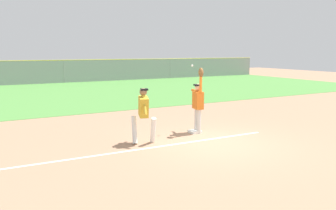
% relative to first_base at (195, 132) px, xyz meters
% --- Properties ---
extents(ground_plane, '(70.34, 70.34, 0.00)m').
position_rel_first_base_xyz_m(ground_plane, '(-0.20, -1.37, -0.04)').
color(ground_plane, tan).
extents(outfield_grass, '(43.26, 15.88, 0.01)m').
position_rel_first_base_xyz_m(outfield_grass, '(-0.20, 13.22, -0.04)').
color(outfield_grass, '#549342').
rests_on(outfield_grass, ground_plane).
extents(chalk_foul_line, '(12.00, 0.33, 0.01)m').
position_rel_first_base_xyz_m(chalk_foul_line, '(-4.00, -0.90, -0.04)').
color(chalk_foul_line, white).
rests_on(chalk_foul_line, ground_plane).
extents(first_base, '(0.40, 0.40, 0.08)m').
position_rel_first_base_xyz_m(first_base, '(0.00, 0.00, 0.00)').
color(first_base, white).
rests_on(first_base, ground_plane).
extents(fielder, '(0.34, 0.90, 2.28)m').
position_rel_first_base_xyz_m(fielder, '(0.09, -0.05, 1.08)').
color(fielder, silver).
rests_on(fielder, ground_plane).
extents(runner, '(0.76, 0.83, 1.72)m').
position_rel_first_base_xyz_m(runner, '(-2.12, -0.38, 0.96)').
color(runner, white).
rests_on(runner, ground_plane).
extents(baseball, '(0.07, 0.07, 0.07)m').
position_rel_first_base_xyz_m(baseball, '(-0.04, 0.15, 2.29)').
color(baseball, white).
extents(outfield_fence, '(43.34, 0.08, 2.05)m').
position_rel_first_base_xyz_m(outfield_fence, '(-0.20, 21.16, 0.98)').
color(outfield_fence, '#93999E').
rests_on(outfield_fence, ground_plane).
extents(parked_car_tan, '(4.50, 2.32, 1.25)m').
position_rel_first_base_xyz_m(parked_car_tan, '(0.76, 24.28, 0.63)').
color(parked_car_tan, tan).
rests_on(parked_car_tan, ground_plane).
extents(parked_car_silver, '(4.55, 2.42, 1.25)m').
position_rel_first_base_xyz_m(parked_car_silver, '(6.91, 24.13, 0.63)').
color(parked_car_silver, '#B7B7BC').
rests_on(parked_car_silver, ground_plane).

